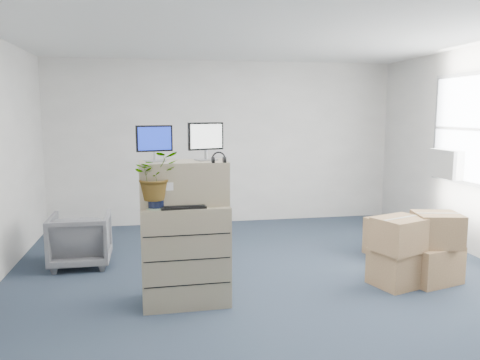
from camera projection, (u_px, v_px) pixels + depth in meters
name	position (u px, v px, depth m)	size (l,w,h in m)	color
ground	(277.00, 296.00, 4.92)	(7.00, 7.00, 0.00)	#222D3E
wall_back	(225.00, 143.00, 8.14)	(6.00, 0.02, 2.80)	beige
ac_unit	(448.00, 164.00, 6.63)	(0.24, 0.60, 0.40)	silver
filing_cabinet_lower	(185.00, 254.00, 4.72)	(0.86, 0.53, 1.01)	gray
filing_cabinet_upper	(184.00, 183.00, 4.66)	(0.86, 0.43, 0.43)	gray
monitor_left	(154.00, 141.00, 4.57)	(0.36, 0.18, 0.36)	#99999E
monitor_right	(206.00, 139.00, 4.68)	(0.37, 0.21, 0.38)	#99999E
headphones	(219.00, 159.00, 4.51)	(0.14, 0.14, 0.01)	black
keyboard	(183.00, 207.00, 4.49)	(0.43, 0.18, 0.02)	black
mouse	(222.00, 203.00, 4.65)	(0.08, 0.05, 0.03)	silver
water_bottle	(196.00, 193.00, 4.70)	(0.06, 0.06, 0.23)	#95999D
phone_dock	(184.00, 200.00, 4.71)	(0.05, 0.04, 0.11)	silver
external_drive	(219.00, 199.00, 4.81)	(0.19, 0.14, 0.06)	black
tissue_box	(212.00, 193.00, 4.79)	(0.20, 0.10, 0.08)	#3A8AC7
potted_plant	(155.00, 182.00, 4.43)	(0.56, 0.58, 0.45)	#91AC8A
office_chair	(80.00, 237.00, 5.88)	(0.72, 0.67, 0.74)	#56565A
cardboard_boxes	(409.00, 246.00, 5.58)	(1.29, 1.75, 0.80)	#8F6245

